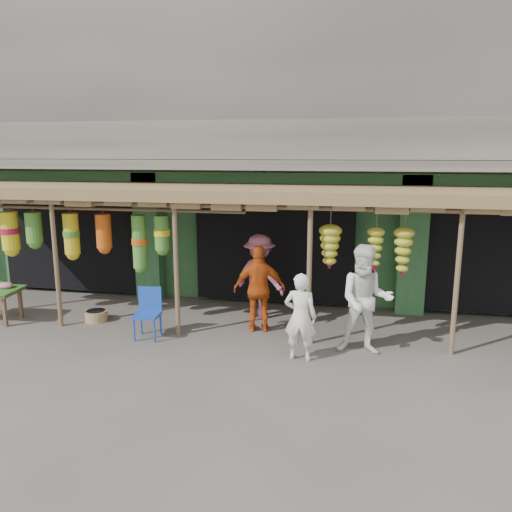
% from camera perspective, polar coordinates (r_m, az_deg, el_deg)
% --- Properties ---
extents(ground, '(80.00, 80.00, 0.00)m').
position_cam_1_polar(ground, '(9.68, 0.05, -9.14)').
color(ground, '#514C47').
rests_on(ground, ground).
extents(building, '(16.40, 6.80, 7.00)m').
position_cam_1_polar(building, '(13.85, 4.00, 11.41)').
color(building, gray).
rests_on(building, ground).
extents(awning, '(14.00, 2.70, 2.79)m').
position_cam_1_polar(awning, '(9.89, -0.01, 6.67)').
color(awning, brown).
rests_on(awning, ground).
extents(blue_chair, '(0.49, 0.50, 0.95)m').
position_cam_1_polar(blue_chair, '(9.71, -12.19, -6.03)').
color(blue_chair, '#1B44B2').
rests_on(blue_chair, ground).
extents(basket_right, '(0.51, 0.51, 0.22)m').
position_cam_1_polar(basket_right, '(11.00, -17.81, -6.51)').
color(basket_right, olive).
rests_on(basket_right, ground).
extents(person_front, '(0.57, 0.40, 1.51)m').
position_cam_1_polar(person_front, '(8.44, 5.09, -6.94)').
color(person_front, white).
rests_on(person_front, ground).
extents(person_right, '(0.96, 0.76, 1.92)m').
position_cam_1_polar(person_right, '(8.82, 12.43, -4.92)').
color(person_right, white).
rests_on(person_right, ground).
extents(person_vendor, '(1.07, 0.62, 1.71)m').
position_cam_1_polar(person_vendor, '(9.69, 0.40, -3.78)').
color(person_vendor, '#C04B12').
rests_on(person_vendor, ground).
extents(person_shopper, '(1.32, 1.10, 1.78)m').
position_cam_1_polar(person_shopper, '(10.51, 0.41, -2.34)').
color(person_shopper, '#C86A86').
rests_on(person_shopper, ground).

